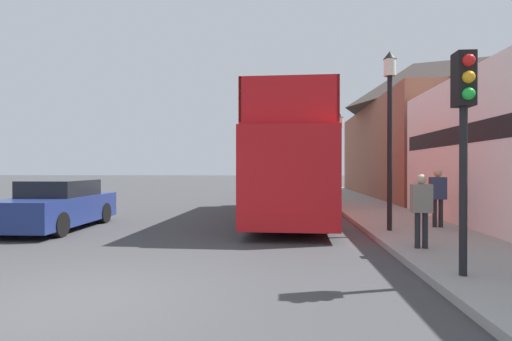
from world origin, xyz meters
name	(u,v)px	position (x,y,z in m)	size (l,w,h in m)	color
ground_plane	(240,196)	(0.00, 21.00, 0.00)	(144.00, 144.00, 0.00)	#3D3D3F
sidewalk	(348,199)	(6.57, 18.00, 0.07)	(2.87, 108.00, 0.14)	#999993
brick_terrace_rear	(413,130)	(11.00, 20.52, 4.20)	(6.00, 16.73, 8.41)	#935642
tour_bus	(291,167)	(3.14, 9.60, 1.86)	(2.83, 10.46, 4.13)	red
parked_car_ahead_of_bus	(303,188)	(4.02, 18.06, 0.66)	(1.80, 4.44, 1.42)	silver
parked_car_far_side	(58,206)	(-3.87, 6.29, 0.69)	(1.92, 4.45, 1.46)	navy
pedestrian_second	(421,204)	(5.76, 3.37, 1.08)	(0.41, 0.22, 1.56)	#232328
pedestrian_third	(438,192)	(7.26, 6.47, 1.13)	(0.43, 0.24, 1.65)	#232328
traffic_signal	(464,112)	(5.68, 1.21, 2.71)	(0.28, 0.42, 3.50)	black
lamp_post_nearest	(390,107)	(5.73, 5.78, 3.47)	(0.35, 0.35, 4.84)	black
lamp_post_second	(340,140)	(5.60, 14.30, 3.16)	(0.35, 0.35, 4.35)	black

